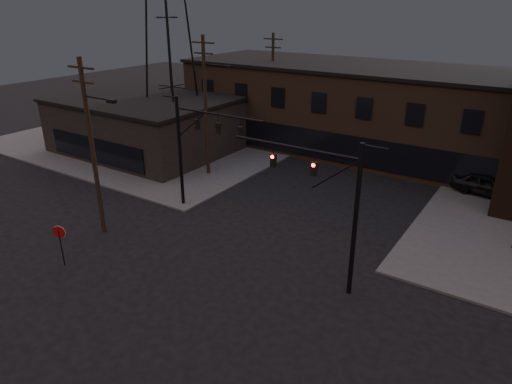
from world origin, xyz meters
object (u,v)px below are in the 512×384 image
Objects in this scene: traffic_signal_near at (335,200)px; stop_sign at (60,236)px; traffic_signal_far at (193,142)px; car_crossing at (357,149)px; parked_car_lot_a at (487,185)px.

traffic_signal_near is 15.17m from stop_sign.
car_crossing is at bearing 74.72° from traffic_signal_far.
stop_sign reaches higher than parked_car_lot_a.
traffic_signal_near is 3.23× the size of stop_sign.
car_crossing is at bearing 77.51° from stop_sign.
traffic_signal_far reaches higher than car_crossing.
traffic_signal_near is 12.57m from traffic_signal_far.
car_crossing is (-7.18, 21.42, -4.26)m from traffic_signal_near.
stop_sign is 28.61m from car_crossing.
traffic_signal_far is at bearing 136.33° from parked_car_lot_a.
parked_car_lot_a is (4.91, 17.49, -3.94)m from traffic_signal_near.
car_crossing is (6.18, 27.91, -1.18)m from stop_sign.
stop_sign is at bearing -154.10° from traffic_signal_near.
traffic_signal_far is 1.97× the size of car_crossing.
stop_sign is at bearing 149.55° from parked_car_lot_a.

